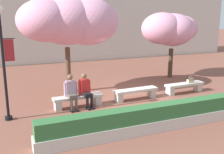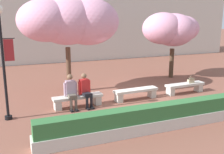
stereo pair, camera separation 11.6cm
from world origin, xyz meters
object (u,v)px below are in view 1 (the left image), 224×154
object	(u,v)px
stone_bench_center	(184,86)
handbag	(190,80)
lamp_post_with_banner	(3,53)
cherry_tree_main	(69,21)
person_seated_left	(71,90)
person_seated_right	(85,89)
stone_bench_west_end	(78,99)
cherry_tree_secondary	(171,29)
stone_bench_near_west	(136,92)

from	to	relation	value
stone_bench_center	handbag	xyz separation A→B (m)	(0.28, -0.03, 0.27)
lamp_post_with_banner	handbag	bearing A→B (deg)	2.27
cherry_tree_main	lamp_post_with_banner	xyz separation A→B (m)	(-2.74, -2.38, -0.92)
person_seated_left	person_seated_right	size ratio (longest dim) A/B	1.00
stone_bench_west_end	stone_bench_center	bearing A→B (deg)	-0.00
stone_bench_center	cherry_tree_secondary	bearing A→B (deg)	68.38
stone_bench_near_west	cherry_tree_main	xyz separation A→B (m)	(-2.19, 2.04, 2.86)
stone_bench_near_west	stone_bench_center	xyz separation A→B (m)	(2.46, -0.00, 0.00)
stone_bench_near_west	cherry_tree_secondary	world-z (taller)	cherry_tree_secondary
stone_bench_near_west	cherry_tree_main	bearing A→B (deg)	137.04
stone_bench_west_end	stone_bench_near_west	size ratio (longest dim) A/B	1.00
person_seated_right	stone_bench_west_end	bearing A→B (deg)	169.54
cherry_tree_secondary	lamp_post_with_banner	size ratio (longest dim) A/B	0.96
stone_bench_center	lamp_post_with_banner	bearing A→B (deg)	-177.43
stone_bench_near_west	person_seated_right	bearing A→B (deg)	-178.63
stone_bench_west_end	person_seated_left	world-z (taller)	person_seated_left
handbag	lamp_post_with_banner	world-z (taller)	lamp_post_with_banner
stone_bench_west_end	cherry_tree_main	distance (m)	3.53
stone_bench_near_west	handbag	bearing A→B (deg)	-0.59
cherry_tree_main	handbag	bearing A→B (deg)	-22.77
stone_bench_west_end	stone_bench_center	xyz separation A→B (m)	(4.92, -0.00, 0.00)
person_seated_left	handbag	size ratio (longest dim) A/B	3.81
stone_bench_west_end	stone_bench_near_west	distance (m)	2.46
stone_bench_west_end	cherry_tree_main	size ratio (longest dim) A/B	0.44
handbag	cherry_tree_secondary	bearing A→B (deg)	73.48
stone_bench_near_west	person_seated_right	distance (m)	2.21
stone_bench_near_west	person_seated_left	distance (m)	2.76
lamp_post_with_banner	person_seated_right	bearing A→B (deg)	5.80
handbag	cherry_tree_main	distance (m)	5.95
stone_bench_west_end	stone_bench_center	distance (m)	4.92
person_seated_right	cherry_tree_secondary	world-z (taller)	cherry_tree_secondary
stone_bench_west_end	stone_bench_near_west	bearing A→B (deg)	-0.00
person_seated_right	cherry_tree_main	world-z (taller)	cherry_tree_main
cherry_tree_secondary	stone_bench_west_end	bearing A→B (deg)	-154.38
handbag	lamp_post_with_banner	xyz separation A→B (m)	(-7.68, -0.30, 1.67)
cherry_tree_main	stone_bench_west_end	bearing A→B (deg)	-97.42
stone_bench_center	person_seated_right	world-z (taller)	person_seated_right
stone_bench_near_west	cherry_tree_main	distance (m)	4.15
person_seated_right	cherry_tree_main	distance (m)	3.24
stone_bench_center	person_seated_left	distance (m)	5.20
person_seated_right	stone_bench_near_west	bearing A→B (deg)	1.37
stone_bench_west_end	cherry_tree_main	xyz separation A→B (m)	(0.27, 2.04, 2.86)
cherry_tree_main	lamp_post_with_banner	size ratio (longest dim) A/B	1.17
stone_bench_west_end	person_seated_right	xyz separation A→B (m)	(0.28, -0.05, 0.39)
stone_bench_west_end	handbag	size ratio (longest dim) A/B	5.66
lamp_post_with_banner	stone_bench_west_end	bearing A→B (deg)	7.65
person_seated_left	stone_bench_west_end	bearing A→B (deg)	11.35
person_seated_left	person_seated_right	world-z (taller)	same
stone_bench_west_end	handbag	world-z (taller)	handbag
stone_bench_west_end	person_seated_left	bearing A→B (deg)	-168.65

